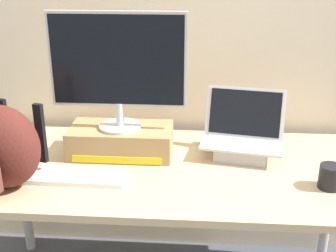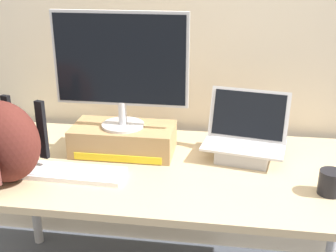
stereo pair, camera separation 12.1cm
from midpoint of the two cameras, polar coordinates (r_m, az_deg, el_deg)
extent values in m
cube|color=beige|center=(2.16, 3.67, 14.81)|extent=(7.00, 0.10, 2.60)
cube|color=tan|center=(1.85, 1.88, -5.66)|extent=(1.74, 0.81, 0.03)
cylinder|color=#B2B2B7|center=(2.52, -16.05, -8.00)|extent=(0.05, 0.05, 0.69)
cube|color=#A88456|center=(1.95, -4.11, -1.75)|extent=(0.45, 0.23, 0.12)
cube|color=yellow|center=(1.86, -4.84, -4.31)|extent=(0.38, 0.00, 0.03)
cylinder|color=silver|center=(1.92, -4.16, 0.12)|extent=(0.19, 0.19, 0.01)
cylinder|color=silver|center=(1.90, -4.20, 1.71)|extent=(0.04, 0.04, 0.10)
cube|color=silver|center=(1.83, -4.41, 8.72)|extent=(0.58, 0.02, 0.40)
cube|color=black|center=(1.82, -4.48, 8.65)|extent=(0.55, 0.00, 0.37)
cube|color=#ADADB2|center=(1.93, 11.69, -3.39)|extent=(0.25, 0.24, 0.06)
cube|color=silver|center=(1.92, 11.77, -2.45)|extent=(0.38, 0.28, 0.01)
cube|color=#B7B7BC|center=(1.93, 11.85, -2.08)|extent=(0.32, 0.18, 0.00)
cube|color=silver|center=(1.95, 12.30, 1.43)|extent=(0.35, 0.14, 0.22)
cube|color=black|center=(1.94, 12.29, 1.43)|extent=(0.32, 0.12, 0.19)
cube|color=white|center=(1.79, -10.77, -6.12)|extent=(0.44, 0.15, 0.02)
cube|color=silver|center=(1.79, -10.79, -5.79)|extent=(0.41, 0.13, 0.00)
ellipsoid|color=#4C1E19|center=(1.76, -19.13, -2.00)|extent=(0.37, 0.31, 0.33)
cube|color=black|center=(1.90, -18.50, 0.29)|extent=(0.04, 0.03, 0.24)
cube|color=black|center=(1.79, -14.38, -0.54)|extent=(0.04, 0.03, 0.24)
cylinder|color=black|center=(1.75, 22.48, -6.92)|extent=(0.09, 0.09, 0.09)
sphere|color=#56B256|center=(2.07, -18.96, -1.55)|extent=(0.12, 0.12, 0.12)
sphere|color=black|center=(2.01, -19.11, -1.75)|extent=(0.02, 0.02, 0.02)
camera|label=1|loc=(0.06, -88.04, 0.77)|focal=46.37mm
camera|label=2|loc=(0.06, 91.96, -0.77)|focal=46.37mm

